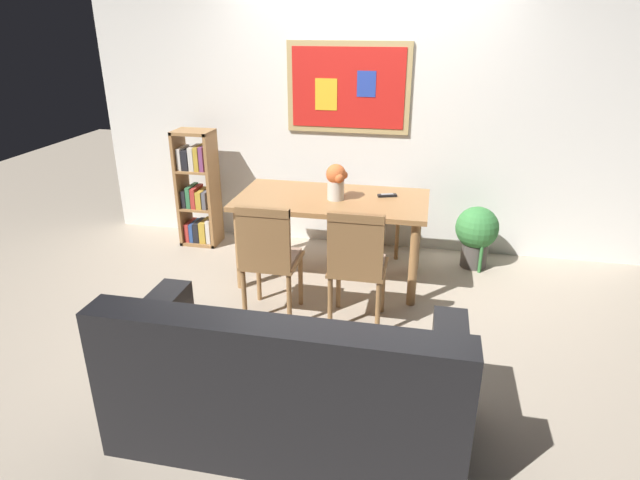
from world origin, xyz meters
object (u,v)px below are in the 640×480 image
(bookshelf, at_px, (198,192))
(leather_couch, at_px, (287,386))
(potted_ivy, at_px, (477,233))
(tv_remote, at_px, (387,195))
(flower_vase, at_px, (336,180))
(dining_chair_far_right, at_px, (383,195))
(dining_chair_near_right, at_px, (357,259))
(dining_table, at_px, (332,209))
(dining_chair_near_left, at_px, (268,253))

(bookshelf, bearing_deg, leather_couch, -57.36)
(potted_ivy, height_order, tv_remote, tv_remote)
(potted_ivy, xyz_separation_m, tv_remote, (-0.78, -0.38, 0.42))
(flower_vase, height_order, tv_remote, flower_vase)
(dining_chair_far_right, xyz_separation_m, tv_remote, (0.09, -0.63, 0.20))
(dining_chair_near_right, height_order, tv_remote, dining_chair_near_right)
(leather_couch, height_order, flower_vase, flower_vase)
(potted_ivy, bearing_deg, dining_table, -157.83)
(dining_chair_far_right, xyz_separation_m, leather_couch, (-0.23, -2.65, -0.23))
(leather_couch, xyz_separation_m, flower_vase, (-0.09, 1.87, 0.58))
(dining_chair_near_right, bearing_deg, flower_vase, 111.50)
(dining_table, height_order, potted_ivy, dining_table)
(dining_table, relative_size, tv_remote, 9.65)
(dining_chair_near_left, height_order, bookshelf, bookshelf)
(bookshelf, relative_size, potted_ivy, 1.92)
(dining_chair_far_right, xyz_separation_m, potted_ivy, (0.87, -0.26, -0.21))
(leather_couch, relative_size, potted_ivy, 3.08)
(dining_chair_near_right, bearing_deg, bookshelf, 144.21)
(dining_chair_near_left, xyz_separation_m, flower_vase, (0.36, 0.72, 0.35))
(dining_chair_near_left, height_order, dining_chair_far_right, same)
(dining_chair_near_left, xyz_separation_m, leather_couch, (0.44, -1.14, -0.23))
(dining_chair_near_right, bearing_deg, leather_couch, -99.50)
(dining_chair_far_right, relative_size, flower_vase, 3.13)
(dining_table, bearing_deg, dining_chair_far_right, 64.94)
(dining_chair_far_right, bearing_deg, bookshelf, -172.26)
(dining_chair_far_right, distance_m, flower_vase, 0.92)
(dining_chair_near_right, bearing_deg, tv_remote, 81.99)
(bookshelf, distance_m, potted_ivy, 2.65)
(dining_table, height_order, dining_chair_near_right, dining_chair_near_right)
(dining_chair_far_right, height_order, potted_ivy, dining_chair_far_right)
(dining_chair_near_right, distance_m, flower_vase, 0.84)
(dining_table, relative_size, bookshelf, 1.39)
(dining_table, distance_m, potted_ivy, 1.35)
(dining_chair_near_right, relative_size, leather_couch, 0.51)
(dining_chair_near_left, relative_size, tv_remote, 5.62)
(dining_chair_near_left, bearing_deg, leather_couch, -68.86)
(potted_ivy, bearing_deg, dining_chair_near_right, -126.00)
(dining_table, bearing_deg, tv_remote, 15.32)
(leather_couch, height_order, bookshelf, bookshelf)
(dining_table, relative_size, leather_couch, 0.87)
(dining_chair_near_right, xyz_separation_m, flower_vase, (-0.28, 0.71, 0.35))
(bookshelf, bearing_deg, dining_table, -19.82)
(flower_vase, xyz_separation_m, tv_remote, (0.40, 0.15, -0.15))
(leather_couch, distance_m, potted_ivy, 2.64)
(dining_chair_near_right, bearing_deg, potted_ivy, 54.00)
(flower_vase, bearing_deg, bookshelf, 159.53)
(dining_chair_near_left, relative_size, potted_ivy, 1.56)
(bookshelf, bearing_deg, dining_chair_near_right, -35.79)
(dining_chair_near_right, xyz_separation_m, bookshelf, (-1.74, 1.25, -0.01))
(dining_chair_near_left, distance_m, tv_remote, 1.18)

